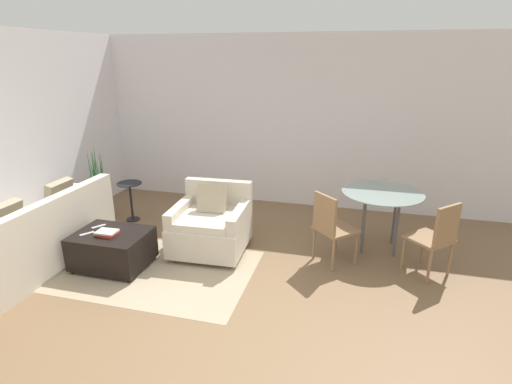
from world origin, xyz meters
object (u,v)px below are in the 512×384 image
Objects in this scene: armchair at (211,225)px; dining_chair_near_left at (331,224)px; couch at (34,241)px; potted_plant at (100,201)px; dining_table at (382,200)px; book_stack at (107,233)px; ottoman at (112,248)px; dining_chair_near_right at (437,235)px; tv_remote_secondary at (87,234)px; tv_remote_primary at (99,226)px; side_table at (130,195)px.

dining_chair_near_left is at bearing 0.82° from armchair.
potted_plant reaches higher than couch.
dining_chair_near_left is (-0.58, -0.58, -0.16)m from dining_table.
book_stack is 1.73m from potted_plant.
armchair reaches higher than ottoman.
dining_chair_near_right is at bearing -6.83° from potted_plant.
potted_plant is at bearing 120.62° from tv_remote_secondary.
armchair is at bearing -179.18° from dining_chair_near_left.
tv_remote_primary is 0.18× the size of dining_chair_near_right.
armchair is at bearing 37.24° from book_stack.
dining_table is at bearing 19.62° from tv_remote_primary.
dining_chair_near_right is (4.74, -0.57, 0.24)m from potted_plant.
side_table is (-0.54, 1.39, -0.04)m from book_stack.
tv_remote_secondary is at bearing -168.17° from dining_chair_near_right.
couch reaches higher than dining_chair_near_left.
ottoman is 0.71× the size of potted_plant.
dining_chair_near_right is at bearing 11.98° from book_stack.
dining_chair_near_right is at bearing 11.83° from tv_remote_secondary.
tv_remote_primary is at bearing -171.26° from dining_chair_near_right.
couch is 12.70× the size of tv_remote_primary.
tv_remote_secondary is 0.17× the size of dining_chair_near_right.
book_stack is at bearing -156.17° from dining_table.
ottoman is 0.94× the size of dining_chair_near_right.
couch is at bearing -168.70° from dining_chair_near_right.
side_table is 3.11m from dining_chair_near_left.
couch reaches higher than side_table.
side_table is 0.67× the size of dining_chair_near_right.
couch is 13.24× the size of tv_remote_secondary.
armchair reaches higher than book_stack.
potted_plant is (-0.13, 1.49, -0.03)m from couch.
dining_chair_near_right reaches higher than dining_table.
armchair is 1.06× the size of dining_chair_near_right.
tv_remote_primary is at bearing -54.80° from potted_plant.
book_stack is at bearing -36.49° from tv_remote_primary.
armchair is 0.94× the size of dining_table.
dining_chair_near_left is at bearing -9.04° from potted_plant.
dining_chair_near_left reaches higher than side_table.
couch is 4.31m from dining_table.
dining_table is at bearing 0.24° from potted_plant.
tv_remote_secondary is at bearing -78.07° from side_table.
tv_remote_primary is 3.96m from dining_chair_near_right.
tv_remote_primary is 2.81m from dining_chair_near_left.
couch reaches higher than tv_remote_primary.
book_stack is 0.24× the size of dining_table.
tv_remote_primary is 1.04× the size of tv_remote_secondary.
side_table reaches higher than tv_remote_primary.
dining_table is (3.33, 1.40, 0.24)m from tv_remote_secondary.
armchair is 1.59× the size of side_table.
couch is at bearing -171.74° from tv_remote_secondary.
dining_chair_near_left reaches higher than armchair.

